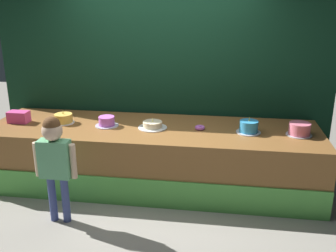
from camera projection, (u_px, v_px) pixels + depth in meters
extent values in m
plane|color=gray|center=(145.00, 206.00, 4.32)|extent=(12.00, 12.00, 0.00)
cube|color=brown|center=(153.00, 156.00, 4.74)|extent=(3.99, 1.15, 0.75)
cube|color=#59B24C|center=(144.00, 193.00, 4.26)|extent=(3.99, 0.02, 0.34)
cube|color=#113823|center=(162.00, 65.00, 5.04)|extent=(4.45, 0.08, 2.80)
cylinder|color=#3F4C8C|center=(53.00, 198.00, 3.98)|extent=(0.08, 0.08, 0.51)
cylinder|color=#3F4C8C|center=(66.00, 199.00, 3.96)|extent=(0.08, 0.08, 0.51)
cube|color=#66B27F|center=(55.00, 159.00, 3.82)|extent=(0.32, 0.14, 0.40)
cylinder|color=beige|center=(37.00, 159.00, 3.85)|extent=(0.06, 0.06, 0.36)
cylinder|color=beige|center=(73.00, 161.00, 3.80)|extent=(0.06, 0.06, 0.36)
sphere|color=beige|center=(52.00, 131.00, 3.73)|extent=(0.20, 0.20, 0.20)
sphere|color=brown|center=(52.00, 125.00, 3.71)|extent=(0.17, 0.17, 0.17)
cube|color=#F2489A|center=(19.00, 117.00, 4.78)|extent=(0.25, 0.15, 0.14)
torus|color=#CC66D8|center=(200.00, 128.00, 4.54)|extent=(0.12, 0.12, 0.04)
cylinder|color=silver|center=(64.00, 123.00, 4.77)|extent=(0.26, 0.26, 0.01)
cylinder|color=#F2BF4C|center=(63.00, 118.00, 4.75)|extent=(0.22, 0.22, 0.11)
cone|color=#F2E566|center=(63.00, 112.00, 4.73)|extent=(0.02, 0.02, 0.06)
cylinder|color=silver|center=(107.00, 126.00, 4.66)|extent=(0.28, 0.28, 0.01)
cylinder|color=#CC66D8|center=(107.00, 121.00, 4.64)|extent=(0.19, 0.19, 0.11)
cylinder|color=white|center=(153.00, 127.00, 4.59)|extent=(0.35, 0.35, 0.01)
cylinder|color=beige|center=(153.00, 124.00, 4.58)|extent=(0.23, 0.23, 0.07)
cone|color=#F2E566|center=(152.00, 120.00, 4.56)|extent=(0.02, 0.02, 0.05)
cylinder|color=silver|center=(248.00, 132.00, 4.43)|extent=(0.29, 0.29, 0.01)
cylinder|color=#3399D8|center=(249.00, 126.00, 4.41)|extent=(0.21, 0.21, 0.13)
cone|color=#F2E566|center=(249.00, 119.00, 4.38)|extent=(0.02, 0.02, 0.06)
cylinder|color=silver|center=(299.00, 135.00, 4.35)|extent=(0.29, 0.29, 0.01)
cylinder|color=pink|center=(300.00, 129.00, 4.33)|extent=(0.24, 0.24, 0.13)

